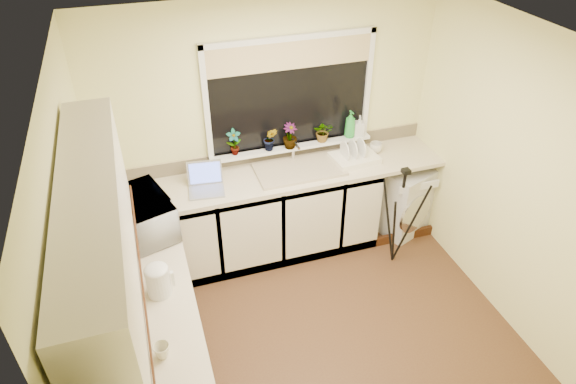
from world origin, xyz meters
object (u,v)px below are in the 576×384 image
at_px(laptop, 206,183).
at_px(kettle, 158,282).
at_px(soap_bottle_green, 350,124).
at_px(microwave, 143,216).
at_px(plant_c, 290,136).
at_px(plant_d, 323,131).
at_px(plant_b, 270,139).
at_px(cup_back, 376,148).
at_px(tripod, 399,217).
at_px(plant_a, 234,142).
at_px(soap_bottle_clear, 359,126).
at_px(washing_machine, 402,197).
at_px(dish_rack, 354,158).
at_px(cup_left, 162,351).
at_px(steel_jar, 134,315).

distance_m(laptop, kettle, 1.29).
bearing_deg(soap_bottle_green, microwave, -161.03).
bearing_deg(plant_c, plant_d, 3.16).
bearing_deg(soap_bottle_green, plant_b, -179.06).
bearing_deg(cup_back, laptop, -176.13).
xyz_separation_m(tripod, plant_a, (-1.38, 0.75, 0.64)).
xyz_separation_m(soap_bottle_green, soap_bottle_clear, (0.10, 0.00, -0.03)).
distance_m(washing_machine, dish_rack, 0.81).
bearing_deg(cup_left, plant_a, 65.14).
height_order(plant_a, cup_left, plant_a).
relative_size(steel_jar, plant_d, 0.57).
xyz_separation_m(steel_jar, microwave, (0.15, 0.91, 0.10)).
bearing_deg(dish_rack, steel_jar, -152.46).
xyz_separation_m(dish_rack, steel_jar, (-2.16, -1.40, 0.03)).
distance_m(tripod, steel_jar, 2.61).
bearing_deg(dish_rack, soap_bottle_clear, 53.09).
bearing_deg(tripod, plant_d, 137.59).
bearing_deg(washing_machine, plant_b, 148.57).
xyz_separation_m(laptop, cup_back, (1.73, 0.12, -0.01)).
relative_size(washing_machine, soap_bottle_green, 2.71).
bearing_deg(tripod, plant_c, 153.02).
bearing_deg(tripod, dish_rack, 129.45).
distance_m(laptop, steel_jar, 1.55).
bearing_deg(laptop, cup_back, 10.95).
xyz_separation_m(kettle, dish_rack, (1.98, 1.19, -0.08)).
relative_size(dish_rack, cup_back, 3.37).
bearing_deg(dish_rack, plant_d, 133.27).
xyz_separation_m(plant_b, plant_c, (0.19, -0.01, 0.00)).
bearing_deg(laptop, microwave, -133.73).
distance_m(plant_a, plant_d, 0.88).
distance_m(kettle, plant_a, 1.67).
bearing_deg(cup_back, steel_jar, -148.57).
height_order(soap_bottle_green, cup_back, soap_bottle_green).
bearing_deg(plant_a, laptop, -142.58).
bearing_deg(microwave, cup_left, 162.24).
relative_size(tripod, soap_bottle_clear, 5.16).
relative_size(laptop, steel_jar, 2.89).
height_order(laptop, soap_bottle_clear, soap_bottle_clear).
bearing_deg(soap_bottle_clear, plant_b, -179.02).
bearing_deg(steel_jar, washing_machine, 26.24).
height_order(kettle, cup_back, kettle).
distance_m(plant_b, cup_left, 2.31).
bearing_deg(plant_a, plant_d, -0.73).
bearing_deg(microwave, washing_machine, -97.73).
bearing_deg(plant_c, plant_a, 176.75).
height_order(tripod, plant_d, plant_d).
height_order(dish_rack, soap_bottle_clear, soap_bottle_clear).
bearing_deg(plant_c, plant_b, 177.50).
distance_m(plant_c, cup_back, 0.90).
bearing_deg(steel_jar, plant_a, 57.35).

